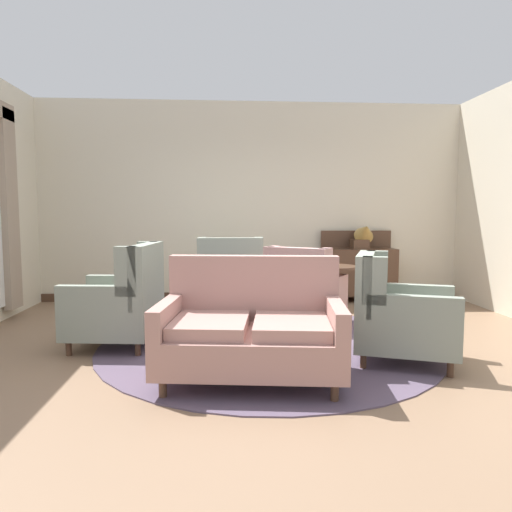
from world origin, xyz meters
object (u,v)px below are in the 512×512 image
Objects in this scene: armchair_foreground_right at (304,291)px; sideboard at (358,270)px; coffee_table at (248,307)px; settee at (252,331)px; armchair_near_sideboard at (231,282)px; side_table at (335,288)px; armchair_back_corner at (122,303)px; gramophone at (364,235)px; porcelain_vase at (252,284)px; armchair_near_window at (397,316)px.

armchair_foreground_right is 1.85m from sideboard.
settee is at bearing -91.03° from coffee_table.
armchair_near_sideboard is 1.49× the size of side_table.
armchair_back_corner is at bearing 54.08° from armchair_foreground_right.
gramophone reaches higher than armchair_near_sideboard.
porcelain_vase is at bearing -135.83° from side_table.
armchair_back_corner is (-1.30, 0.16, -0.21)m from porcelain_vase.
porcelain_vase is 0.36× the size of armchair_near_sideboard.
coffee_table is 0.86× the size of sideboard.
sideboard is (1.83, 3.26, 0.06)m from settee.
settee is 2.25m from side_table.
armchair_back_corner reaches higher than porcelain_vase.
sideboard is (1.10, 1.49, 0.06)m from armchair_foreground_right.
side_table is 1.50× the size of gramophone.
coffee_table is 0.91× the size of armchair_near_sideboard.
porcelain_vase is 0.24× the size of settee.
armchair_foreground_right is at bearing -158.06° from side_table.
sideboard is at bearing 132.35° from armchair_back_corner.
armchair_foreground_right is at bearing -126.31° from sideboard.
porcelain_vase is at bearing 86.52° from armchair_foreground_right.
porcelain_vase is at bearing -126.58° from sideboard.
settee is 1.61m from armchair_back_corner.
settee reaches higher than side_table.
porcelain_vase reaches higher than side_table.
armchair_near_sideboard is 2.53m from armchair_near_window.
sideboard is at bearing -92.76° from armchair_foreground_right.
armchair_back_corner is 0.95× the size of armchair_foreground_right.
armchair_near_sideboard is 0.94× the size of sideboard.
armchair_back_corner is at bearing -145.42° from gramophone.
armchair_foreground_right reaches higher than porcelain_vase.
porcelain_vase is at bearing -128.26° from gramophone.
coffee_table is at bearing -127.62° from sideboard.
armchair_near_sideboard is 0.98× the size of armchair_near_window.
settee is 3.74m from sideboard.
armchair_near_sideboard is 0.94× the size of armchair_foreground_right.
armchair_near_window is (2.58, -0.67, -0.02)m from armchair_back_corner.
porcelain_vase reaches higher than coffee_table.
porcelain_vase is 1.32m from armchair_back_corner.
armchair_near_window reaches higher than armchair_foreground_right.
armchair_near_window is (1.33, 0.36, 0.02)m from settee.
gramophone is (1.82, 2.31, 0.37)m from porcelain_vase.
coffee_table is 0.86× the size of armchair_foreground_right.
armchair_near_sideboard reaches higher than armchair_foreground_right.
armchair_back_corner is 1.01× the size of armchair_near_sideboard.
settee is 2.21× the size of side_table.
gramophone is at bearing 59.86° from side_table.
sideboard is 0.56m from gramophone.
side_table is (1.29, -0.48, -0.02)m from armchair_near_sideboard.
armchair_near_window is 1.59m from side_table.
armchair_foreground_right is at bearing 50.19° from coffee_table.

